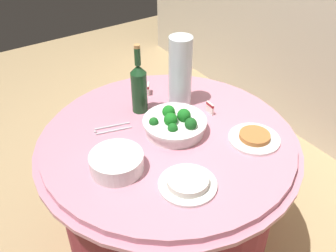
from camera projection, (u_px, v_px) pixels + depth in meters
The scene contains 11 objects.
ground_plane at pixel (168, 241), 2.07m from camera, with size 6.00×6.00×0.00m, color tan.
buffet_table at pixel (168, 193), 1.85m from camera, with size 1.16×1.16×0.74m.
broccoli_bowl at pixel (175, 124), 1.63m from camera, with size 0.28×0.28×0.11m.
plate_stack at pixel (117, 162), 1.44m from camera, with size 0.21×0.21×0.07m.
wine_bottle at pixel (140, 87), 1.72m from camera, with size 0.07×0.07×0.34m.
decorative_fruit_vase at pixel (180, 75), 1.76m from camera, with size 0.11×0.11×0.34m.
serving_tongs at pixel (111, 129), 1.67m from camera, with size 0.08×0.17×0.01m.
food_plate_peanuts at pixel (254, 138), 1.60m from camera, with size 0.22×0.22×0.03m.
food_plate_rice at pixel (188, 183), 1.38m from camera, with size 0.22×0.22×0.04m.
label_placard_front at pixel (148, 88), 1.90m from camera, with size 0.05×0.04×0.05m.
label_placard_mid at pixel (210, 107), 1.75m from camera, with size 0.05×0.01×0.05m.
Camera 1 is at (1.07, -0.72, 1.74)m, focal length 39.99 mm.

